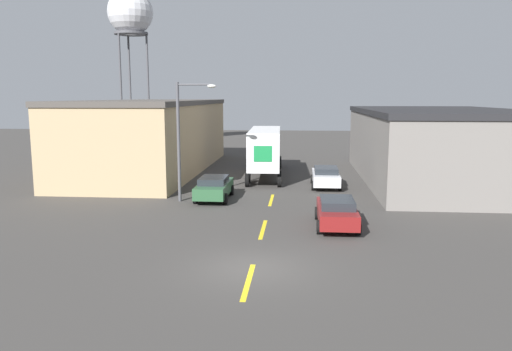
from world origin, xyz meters
TOP-DOWN VIEW (x-y plane):
  - ground_plane at (0.00, 0.00)m, footprint 160.00×160.00m
  - road_centerline at (0.00, 5.79)m, footprint 0.20×18.06m
  - warehouse_left at (-11.41, 25.12)m, footprint 9.28×24.69m
  - warehouse_right at (12.60, 21.56)m, footprint 11.66×22.36m
  - semi_truck at (-1.08, 23.00)m, footprint 3.11×12.63m
  - parked_car_left_far at (-3.72, 12.92)m, footprint 2.12×4.76m
  - parked_car_right_far at (3.72, 18.06)m, footprint 2.12×4.76m
  - parked_car_right_near at (3.72, 6.63)m, footprint 2.12×4.76m
  - water_tower at (-20.69, 47.80)m, footprint 5.93×5.93m
  - street_lamp at (-5.50, 12.17)m, footprint 2.53×0.32m

SIDE VIEW (x-z plane):
  - ground_plane at x=0.00m, z-range 0.00..0.00m
  - road_centerline at x=0.00m, z-range 0.00..0.01m
  - parked_car_left_far at x=-3.72m, z-range 0.06..1.55m
  - parked_car_right_far at x=3.72m, z-range 0.06..1.55m
  - parked_car_right_near at x=3.72m, z-range 0.06..1.55m
  - semi_truck at x=-1.08m, z-range 0.38..4.37m
  - warehouse_right at x=12.60m, z-range 0.00..5.67m
  - warehouse_left at x=-11.41m, z-range 0.01..6.30m
  - street_lamp at x=-5.50m, z-range 0.63..8.13m
  - water_tower at x=-20.69m, z-range 7.07..27.60m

